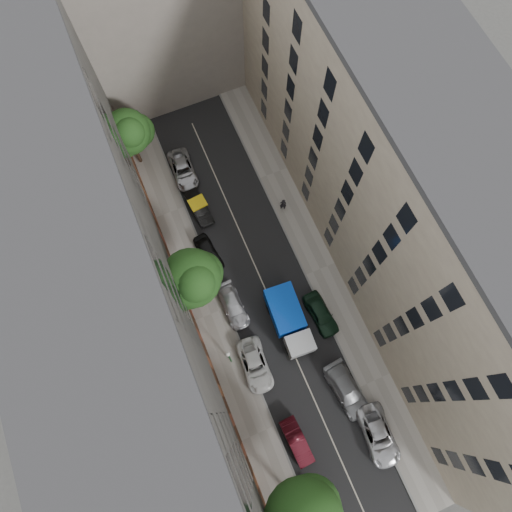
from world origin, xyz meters
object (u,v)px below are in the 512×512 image
tarp_truck (289,320)px  car_left_6 (183,170)px  car_left_1 (297,442)px  car_left_5 (199,208)px  tree_mid (193,279)px  car_right_2 (321,314)px  lamp_post (229,357)px  car_right_1 (347,391)px  tree_far (129,134)px  pedestrian (283,204)px  car_left_4 (209,253)px  car_left_3 (233,306)px  car_left_2 (255,365)px  car_right_0 (378,435)px

tarp_truck → car_left_6: (-3.40, 18.07, -0.91)m
car_left_1 → car_left_5: bearing=86.7°
car_left_6 → tree_mid: 14.04m
car_right_2 → lamp_post: bearing=179.8°
car_left_5 → tree_mid: bearing=-115.7°
tarp_truck → car_right_1: 7.70m
tree_far → pedestrian: bearing=-43.0°
car_left_4 → car_right_1: size_ratio=0.76×
pedestrian → tree_far: bearing=-18.2°
car_left_3 → tree_far: size_ratio=0.61×
car_left_3 → car_left_4: (-0.21, 5.60, 0.02)m
tarp_truck → car_left_2: (-4.20, -2.33, -0.90)m
car_left_5 → tree_far: bearing=109.4°
car_left_6 → car_right_0: car_right_0 is taller
tarp_truck → tree_mid: bearing=143.3°
tarp_truck → lamp_post: (-5.95, -1.15, 2.07)m
car_right_2 → tree_mid: bearing=143.4°
car_left_4 → lamp_post: size_ratio=0.71×
tarp_truck → car_right_2: size_ratio=1.45×
car_left_3 → car_left_4: car_left_4 is taller
tarp_truck → car_left_3: 5.25m
car_right_2 → car_left_4: bearing=123.2°
car_left_5 → car_right_2: size_ratio=0.94×
lamp_post → car_left_1: bearing=-72.7°
car_left_6 → tree_far: tree_far is taller
car_left_6 → car_right_1: bearing=-74.9°
car_right_0 → car_left_2: bearing=132.6°
tree_far → lamp_post: (0.95, -22.07, -1.45)m
car_left_6 → lamp_post: bearing=-94.9°
car_left_5 → car_right_1: (5.60, -20.90, 0.08)m
tarp_truck → pedestrian: size_ratio=3.58×
car_left_2 → pedestrian: (8.39, 12.89, 0.35)m
car_left_3 → car_left_6: bearing=86.0°
car_left_4 → tree_far: bearing=95.3°
car_left_3 → pedestrian: pedestrian is taller
car_left_2 → car_left_4: size_ratio=1.24×
car_left_4 → pedestrian: size_ratio=2.23×
car_left_2 → pedestrian: 15.39m
car_left_2 → car_right_0: bearing=-48.1°
car_left_5 → car_left_6: 4.50m
car_left_2 → tree_mid: 9.53m
tarp_truck → car_left_3: size_ratio=1.41×
car_right_2 → car_left_6: bearing=104.6°
tree_mid → car_right_1: bearing=-56.1°
car_right_1 → tree_mid: tree_mid is taller
car_left_4 → car_right_1: car_right_1 is taller
car_left_6 → pedestrian: 10.68m
car_left_5 → lamp_post: size_ratio=0.73×
pedestrian → car_left_3: bearing=66.5°
car_left_1 → tree_mid: bearing=97.9°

